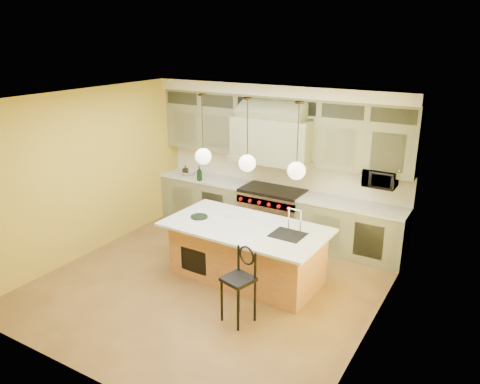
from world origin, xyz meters
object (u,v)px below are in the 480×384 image
Objects in this scene: counter_stool at (240,281)px; microwave at (380,178)px; range at (272,212)px; kitchen_island at (247,251)px.

counter_stool is 1.99× the size of microwave.
counter_stool is (0.91, -2.77, 0.12)m from range.
kitchen_island is 4.78× the size of microwave.
range is at bearing -176.88° from microwave.
range is 1.74m from kitchen_island.
counter_stool is at bearing -109.91° from microwave.
counter_stool is (0.50, -1.08, 0.14)m from kitchen_island.
microwave is at bearing 51.14° from kitchen_island.
range is at bearing 123.10° from counter_stool.
counter_stool reaches higher than range.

